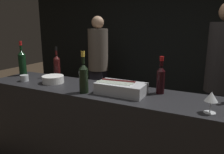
{
  "coord_description": "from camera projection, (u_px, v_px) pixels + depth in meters",
  "views": [
    {
      "loc": [
        0.84,
        -1.38,
        1.55
      ],
      "look_at": [
        0.0,
        0.29,
        1.1
      ],
      "focal_mm": 35.0,
      "sensor_mm": 36.0,
      "label": 1
    }
  ],
  "objects": [
    {
      "name": "bar_counter",
      "position": [
        111.0,
        141.0,
        2.04
      ],
      "size": [
        2.59,
        0.53,
        0.98
      ],
      "color": "black",
      "rests_on": "ground_plane"
    },
    {
      "name": "red_wine_bottle_burgundy",
      "position": [
        22.0,
        62.0,
        2.49
      ],
      "size": [
        0.08,
        0.08,
        0.39
      ],
      "color": "black",
      "rests_on": "bar_counter"
    },
    {
      "name": "champagne_bottle",
      "position": [
        84.0,
        77.0,
        1.84
      ],
      "size": [
        0.08,
        0.08,
        0.36
      ],
      "color": "black",
      "rests_on": "bar_counter"
    },
    {
      "name": "red_wine_bottle_black_foil",
      "position": [
        57.0,
        65.0,
        2.41
      ],
      "size": [
        0.07,
        0.07,
        0.34
      ],
      "color": "#380F0F",
      "rests_on": "bar_counter"
    },
    {
      "name": "bowl_white",
      "position": [
        53.0,
        79.0,
        2.19
      ],
      "size": [
        0.22,
        0.22,
        0.07
      ],
      "color": "white",
      "rests_on": "bar_counter"
    },
    {
      "name": "person_in_hoodie",
      "position": [
        98.0,
        60.0,
        3.82
      ],
      "size": [
        0.35,
        0.35,
        1.69
      ],
      "rotation": [
        0.0,
        0.0,
        -1.52
      ],
      "color": "black",
      "rests_on": "ground_plane"
    },
    {
      "name": "wine_glass",
      "position": [
        211.0,
        97.0,
        1.42
      ],
      "size": [
        0.09,
        0.09,
        0.15
      ],
      "color": "silver",
      "rests_on": "bar_counter"
    },
    {
      "name": "red_wine_bottle_tall",
      "position": [
        161.0,
        78.0,
        1.83
      ],
      "size": [
        0.07,
        0.07,
        0.32
      ],
      "color": "black",
      "rests_on": "bar_counter"
    },
    {
      "name": "candle_votive",
      "position": [
        24.0,
        78.0,
        2.25
      ],
      "size": [
        0.08,
        0.08,
        0.06
      ],
      "color": "silver",
      "rests_on": "bar_counter"
    },
    {
      "name": "person_blond_tee",
      "position": [
        222.0,
        76.0,
        2.4
      ],
      "size": [
        0.36,
        0.36,
        1.79
      ],
      "rotation": [
        0.0,
        0.0,
        0.3
      ],
      "color": "black",
      "rests_on": "ground_plane"
    },
    {
      "name": "ice_bin_with_bottles",
      "position": [
        119.0,
        87.0,
        1.84
      ],
      "size": [
        0.41,
        0.22,
        0.11
      ],
      "color": "#B7BABF",
      "rests_on": "bar_counter"
    },
    {
      "name": "wall_back_chalkboard",
      "position": [
        173.0,
        33.0,
        3.99
      ],
      "size": [
        6.4,
        0.06,
        2.8
      ],
      "color": "black",
      "rests_on": "ground_plane"
    }
  ]
}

